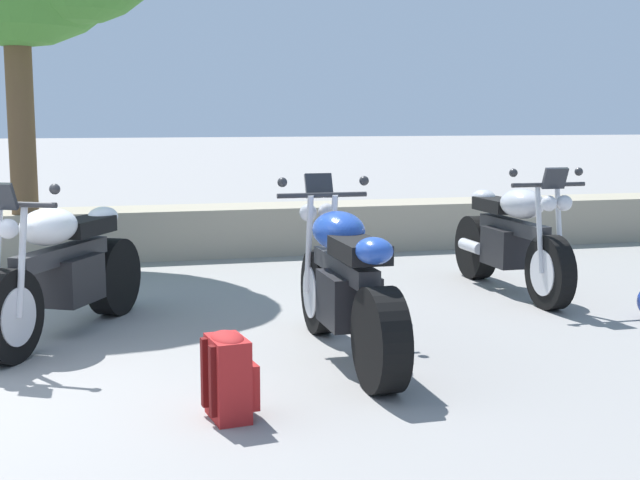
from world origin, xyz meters
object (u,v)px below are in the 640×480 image
at_px(motorcycle_silver_far_right, 511,240).
at_px(rider_backpack, 229,374).
at_px(motorcycle_blue_centre, 346,286).
at_px(motorcycle_white_near_left, 64,271).

xyz_separation_m(motorcycle_silver_far_right, rider_backpack, (-2.96, -2.64, -0.24)).
bearing_deg(rider_backpack, motorcycle_blue_centre, 46.42).
height_order(motorcycle_white_near_left, motorcycle_blue_centre, same).
height_order(motorcycle_blue_centre, rider_backpack, motorcycle_blue_centre).
height_order(motorcycle_blue_centre, motorcycle_silver_far_right, same).
height_order(motorcycle_white_near_left, rider_backpack, motorcycle_white_near_left).
relative_size(motorcycle_blue_centre, rider_backpack, 4.38).
bearing_deg(motorcycle_silver_far_right, motorcycle_white_near_left, -170.55).
distance_m(motorcycle_blue_centre, rider_backpack, 1.36).
distance_m(motorcycle_white_near_left, rider_backpack, 2.21).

